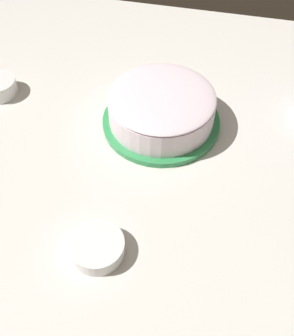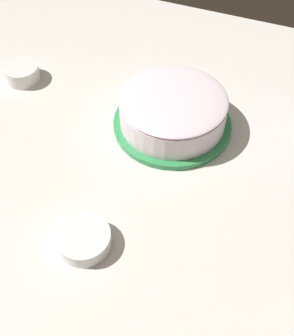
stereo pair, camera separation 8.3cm
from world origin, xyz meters
name	(u,v)px [view 1 (the left image)]	position (x,y,z in m)	size (l,w,h in m)	color
ground_plane	(138,214)	(0.00, 0.00, 0.00)	(1.54, 1.54, 0.00)	silver
frosted_cake	(161,110)	(-0.26, -0.01, 0.04)	(0.27, 0.27, 0.09)	#339351
sprinkle_bowl_blue	(97,247)	(0.09, -0.05, 0.02)	(0.10, 0.10, 0.03)	white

